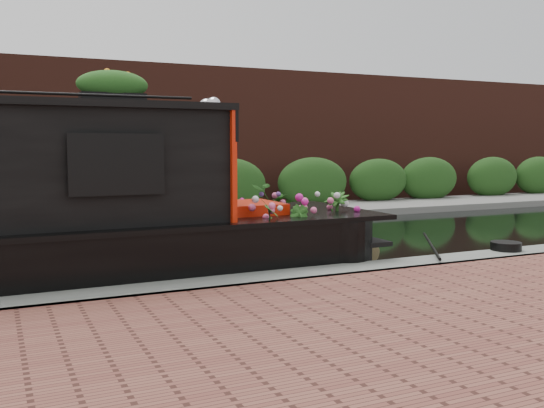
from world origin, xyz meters
name	(u,v)px	position (x,y,z in m)	size (l,w,h in m)	color
ground	(220,250)	(0.00, 0.00, 0.00)	(80.00, 80.00, 0.00)	black
near_bank_coping	(314,292)	(0.00, -3.30, 0.00)	(40.00, 0.60, 0.50)	slate
far_bank_path	(159,222)	(0.00, 4.20, 0.00)	(40.00, 2.40, 0.34)	slate
far_hedge	(150,217)	(0.00, 5.10, 0.00)	(40.00, 1.10, 2.80)	#1E4316
far_brick_wall	(132,209)	(0.00, 7.20, 0.00)	(40.00, 1.00, 8.00)	#4C2219
rope_fender	(363,251)	(1.58, -1.97, 0.18)	(0.35, 0.35, 0.39)	brown
coiled_mooring_rope	(506,246)	(3.27, -3.15, 0.31)	(0.43, 0.43, 0.12)	black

